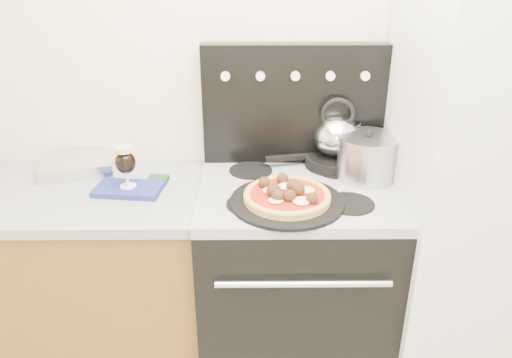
{
  "coord_description": "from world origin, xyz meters",
  "views": [
    {
      "loc": [
        -0.09,
        -0.57,
        1.77
      ],
      "look_at": [
        -0.08,
        1.05,
        1.01
      ],
      "focal_mm": 35.0,
      "sensor_mm": 36.0,
      "label": 1
    }
  ],
  "objects_px": {
    "pizza": "(287,194)",
    "skillet": "(335,161)",
    "stove_body": "(293,287)",
    "pizza_pan": "(287,201)",
    "stock_pot": "(367,158)",
    "base_cabinet": "(39,286)",
    "tea_kettle": "(337,132)",
    "beer_glass": "(126,167)",
    "fridge": "(479,182)",
    "oven_mitt": "(129,189)"
  },
  "relations": [
    {
      "from": "pizza",
      "to": "skillet",
      "type": "height_order",
      "value": "pizza"
    },
    {
      "from": "stove_body",
      "to": "pizza_pan",
      "type": "xyz_separation_m",
      "value": [
        -0.05,
        -0.14,
        0.49
      ]
    },
    {
      "from": "stove_body",
      "to": "skillet",
      "type": "distance_m",
      "value": 0.57
    },
    {
      "from": "pizza",
      "to": "stock_pot",
      "type": "height_order",
      "value": "stock_pot"
    },
    {
      "from": "base_cabinet",
      "to": "pizza",
      "type": "height_order",
      "value": "pizza"
    },
    {
      "from": "tea_kettle",
      "to": "beer_glass",
      "type": "bearing_deg",
      "value": -154.92
    },
    {
      "from": "skillet",
      "to": "pizza",
      "type": "bearing_deg",
      "value": -123.38
    },
    {
      "from": "base_cabinet",
      "to": "stove_body",
      "type": "bearing_deg",
      "value": -1.3
    },
    {
      "from": "tea_kettle",
      "to": "stock_pot",
      "type": "xyz_separation_m",
      "value": [
        0.11,
        -0.12,
        -0.07
      ]
    },
    {
      "from": "beer_glass",
      "to": "pizza",
      "type": "bearing_deg",
      "value": -12.93
    },
    {
      "from": "stove_body",
      "to": "pizza_pan",
      "type": "relative_size",
      "value": 2.11
    },
    {
      "from": "base_cabinet",
      "to": "stove_body",
      "type": "relative_size",
      "value": 1.65
    },
    {
      "from": "base_cabinet",
      "to": "pizza_pan",
      "type": "distance_m",
      "value": 1.18
    },
    {
      "from": "base_cabinet",
      "to": "tea_kettle",
      "type": "xyz_separation_m",
      "value": [
        1.28,
        0.18,
        0.64
      ]
    },
    {
      "from": "stove_body",
      "to": "beer_glass",
      "type": "xyz_separation_m",
      "value": [
        -0.66,
        0.0,
        0.57
      ]
    },
    {
      "from": "pizza_pan",
      "to": "skillet",
      "type": "relative_size",
      "value": 1.66
    },
    {
      "from": "tea_kettle",
      "to": "stock_pot",
      "type": "bearing_deg",
      "value": -37.67
    },
    {
      "from": "stove_body",
      "to": "pizza",
      "type": "bearing_deg",
      "value": -109.1
    },
    {
      "from": "fridge",
      "to": "tea_kettle",
      "type": "bearing_deg",
      "value": 156.58
    },
    {
      "from": "base_cabinet",
      "to": "stock_pot",
      "type": "distance_m",
      "value": 1.5
    },
    {
      "from": "oven_mitt",
      "to": "tea_kettle",
      "type": "height_order",
      "value": "tea_kettle"
    },
    {
      "from": "fridge",
      "to": "beer_glass",
      "type": "distance_m",
      "value": 1.36
    },
    {
      "from": "tea_kettle",
      "to": "stock_pot",
      "type": "relative_size",
      "value": 0.91
    },
    {
      "from": "tea_kettle",
      "to": "fridge",
      "type": "bearing_deg",
      "value": -11.89
    },
    {
      "from": "oven_mitt",
      "to": "skillet",
      "type": "relative_size",
      "value": 1.02
    },
    {
      "from": "stove_body",
      "to": "pizza",
      "type": "height_order",
      "value": "pizza"
    },
    {
      "from": "pizza",
      "to": "skillet",
      "type": "distance_m",
      "value": 0.41
    },
    {
      "from": "oven_mitt",
      "to": "tea_kettle",
      "type": "xyz_separation_m",
      "value": [
        0.83,
        0.2,
        0.16
      ]
    },
    {
      "from": "stove_body",
      "to": "tea_kettle",
      "type": "relative_size",
      "value": 4.17
    },
    {
      "from": "fridge",
      "to": "base_cabinet",
      "type": "bearing_deg",
      "value": 178.41
    },
    {
      "from": "stock_pot",
      "to": "pizza_pan",
      "type": "bearing_deg",
      "value": -146.57
    },
    {
      "from": "fridge",
      "to": "beer_glass",
      "type": "height_order",
      "value": "fridge"
    },
    {
      "from": "beer_glass",
      "to": "pizza_pan",
      "type": "xyz_separation_m",
      "value": [
        0.61,
        -0.14,
        -0.08
      ]
    },
    {
      "from": "oven_mitt",
      "to": "beer_glass",
      "type": "bearing_deg",
      "value": 0.0
    },
    {
      "from": "beer_glass",
      "to": "stock_pot",
      "type": "distance_m",
      "value": 0.94
    },
    {
      "from": "beer_glass",
      "to": "pizza_pan",
      "type": "relative_size",
      "value": 0.41
    },
    {
      "from": "base_cabinet",
      "to": "pizza_pan",
      "type": "relative_size",
      "value": 3.47
    },
    {
      "from": "stove_body",
      "to": "tea_kettle",
      "type": "distance_m",
      "value": 0.69
    },
    {
      "from": "base_cabinet",
      "to": "pizza",
      "type": "relative_size",
      "value": 4.59
    },
    {
      "from": "pizza",
      "to": "skillet",
      "type": "bearing_deg",
      "value": 56.62
    },
    {
      "from": "stock_pot",
      "to": "beer_glass",
      "type": "bearing_deg",
      "value": -175.24
    },
    {
      "from": "stove_body",
      "to": "beer_glass",
      "type": "relative_size",
      "value": 5.16
    },
    {
      "from": "pizza",
      "to": "tea_kettle",
      "type": "relative_size",
      "value": 1.5
    },
    {
      "from": "fridge",
      "to": "oven_mitt",
      "type": "distance_m",
      "value": 1.36
    },
    {
      "from": "stove_body",
      "to": "pizza_pan",
      "type": "height_order",
      "value": "pizza_pan"
    },
    {
      "from": "skillet",
      "to": "tea_kettle",
      "type": "distance_m",
      "value": 0.13
    },
    {
      "from": "skillet",
      "to": "base_cabinet",
      "type": "bearing_deg",
      "value": -172.15
    },
    {
      "from": "pizza_pan",
      "to": "oven_mitt",
      "type": "bearing_deg",
      "value": 167.07
    },
    {
      "from": "fridge",
      "to": "pizza_pan",
      "type": "distance_m",
      "value": 0.76
    },
    {
      "from": "fridge",
      "to": "oven_mitt",
      "type": "relative_size",
      "value": 7.43
    }
  ]
}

